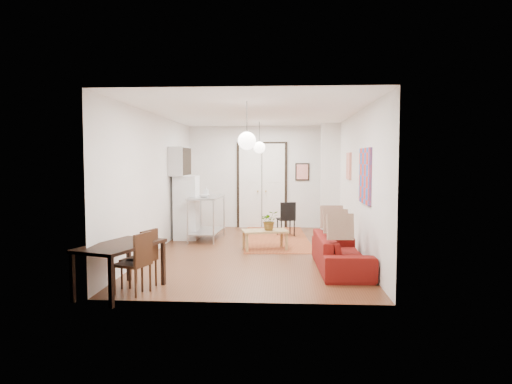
# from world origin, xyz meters

# --- Properties ---
(floor) EXTENTS (7.00, 7.00, 0.00)m
(floor) POSITION_xyz_m (0.00, 0.00, 0.00)
(floor) COLOR brown
(floor) RESTS_ON ground
(ceiling) EXTENTS (4.20, 7.00, 0.02)m
(ceiling) POSITION_xyz_m (0.00, 0.00, 2.90)
(ceiling) COLOR white
(ceiling) RESTS_ON wall_back
(wall_back) EXTENTS (4.20, 0.02, 2.90)m
(wall_back) POSITION_xyz_m (0.00, 3.50, 1.45)
(wall_back) COLOR white
(wall_back) RESTS_ON floor
(wall_front) EXTENTS (4.20, 0.02, 2.90)m
(wall_front) POSITION_xyz_m (0.00, -3.50, 1.45)
(wall_front) COLOR white
(wall_front) RESTS_ON floor
(wall_left) EXTENTS (0.02, 7.00, 2.90)m
(wall_left) POSITION_xyz_m (-2.10, 0.00, 1.45)
(wall_left) COLOR white
(wall_left) RESTS_ON floor
(wall_right) EXTENTS (0.02, 7.00, 2.90)m
(wall_right) POSITION_xyz_m (2.10, 0.00, 1.45)
(wall_right) COLOR white
(wall_right) RESTS_ON floor
(double_doors) EXTENTS (1.44, 0.06, 2.50)m
(double_doors) POSITION_xyz_m (0.00, 3.46, 1.20)
(double_doors) COLOR white
(double_doors) RESTS_ON wall_back
(stub_partition) EXTENTS (0.50, 0.10, 2.90)m
(stub_partition) POSITION_xyz_m (1.85, 2.55, 1.45)
(stub_partition) COLOR white
(stub_partition) RESTS_ON floor
(wall_cabinet) EXTENTS (0.35, 1.00, 0.70)m
(wall_cabinet) POSITION_xyz_m (-1.92, 1.50, 1.90)
(wall_cabinet) COLOR silver
(wall_cabinet) RESTS_ON wall_left
(painting_popart) EXTENTS (0.05, 1.00, 1.00)m
(painting_popart) POSITION_xyz_m (2.08, -1.25, 1.65)
(painting_popart) COLOR red
(painting_popart) RESTS_ON wall_right
(painting_abstract) EXTENTS (0.05, 0.50, 0.60)m
(painting_abstract) POSITION_xyz_m (2.08, 0.80, 1.80)
(painting_abstract) COLOR #EFE3C7
(painting_abstract) RESTS_ON wall_right
(poster_back) EXTENTS (0.40, 0.03, 0.50)m
(poster_back) POSITION_xyz_m (1.15, 3.47, 1.60)
(poster_back) COLOR red
(poster_back) RESTS_ON wall_back
(print_left) EXTENTS (0.03, 0.44, 0.54)m
(print_left) POSITION_xyz_m (-2.07, 2.00, 1.95)
(print_left) COLOR #915C3C
(print_left) RESTS_ON wall_left
(pendant_back) EXTENTS (0.30, 0.30, 0.80)m
(pendant_back) POSITION_xyz_m (0.00, 2.00, 2.25)
(pendant_back) COLOR white
(pendant_back) RESTS_ON ceiling
(pendant_front) EXTENTS (0.30, 0.30, 0.80)m
(pendant_front) POSITION_xyz_m (0.00, -2.00, 2.25)
(pendant_front) COLOR white
(pendant_front) RESTS_ON ceiling
(kilim_rug) EXTENTS (1.74, 4.12, 0.01)m
(kilim_rug) POSITION_xyz_m (0.44, 1.75, 0.01)
(kilim_rug) COLOR #A8592A
(kilim_rug) RESTS_ON floor
(sofa) EXTENTS (0.89, 2.13, 0.61)m
(sofa) POSITION_xyz_m (1.63, -1.52, 0.31)
(sofa) COLOR maroon
(sofa) RESTS_ON floor
(coffee_table) EXTENTS (1.06, 0.75, 0.43)m
(coffee_table) POSITION_xyz_m (0.21, 0.19, 0.37)
(coffee_table) COLOR tan
(coffee_table) RESTS_ON floor
(potted_plant) EXTENTS (0.41, 0.44, 0.42)m
(potted_plant) POSITION_xyz_m (0.31, 0.19, 0.64)
(potted_plant) COLOR #30662E
(potted_plant) RESTS_ON coffee_table
(kitchen_counter) EXTENTS (0.77, 1.42, 1.06)m
(kitchen_counter) POSITION_xyz_m (-1.25, 1.39, 0.71)
(kitchen_counter) COLOR #B4B7B9
(kitchen_counter) RESTS_ON floor
(bowl) EXTENTS (0.26, 0.26, 0.06)m
(bowl) POSITION_xyz_m (-1.25, 1.09, 1.09)
(bowl) COLOR silver
(bowl) RESTS_ON kitchen_counter
(soap_bottle) EXTENTS (0.10, 0.11, 0.22)m
(soap_bottle) POSITION_xyz_m (-1.30, 1.64, 1.17)
(soap_bottle) COLOR #5089AF
(soap_bottle) RESTS_ON kitchen_counter
(fridge) EXTENTS (0.56, 0.56, 1.55)m
(fridge) POSITION_xyz_m (-1.75, 1.40, 0.78)
(fridge) COLOR white
(fridge) RESTS_ON floor
(dining_table) EXTENTS (1.12, 1.47, 0.72)m
(dining_table) POSITION_xyz_m (-1.75, -3.15, 0.64)
(dining_table) COLOR black
(dining_table) RESTS_ON floor
(dining_chair_near) EXTENTS (0.53, 0.65, 0.89)m
(dining_chair_near) POSITION_xyz_m (-1.58, -2.76, 0.51)
(dining_chair_near) COLOR #3D2413
(dining_chair_near) RESTS_ON floor
(dining_chair_far) EXTENTS (0.53, 0.65, 0.89)m
(dining_chair_far) POSITION_xyz_m (-1.58, -3.06, 0.51)
(dining_chair_far) COLOR #3D2413
(dining_chair_far) RESTS_ON floor
(black_side_chair) EXTENTS (0.50, 0.51, 0.88)m
(black_side_chair) POSITION_xyz_m (0.68, 2.10, 0.51)
(black_side_chair) COLOR black
(black_side_chair) RESTS_ON floor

